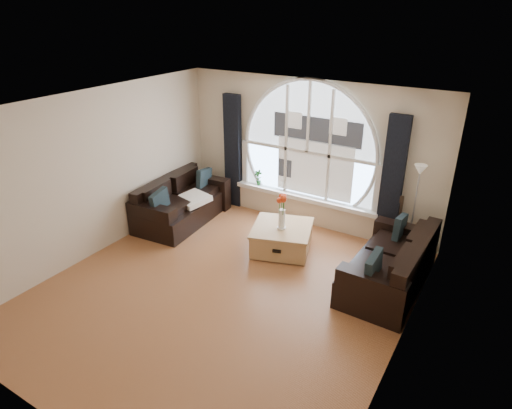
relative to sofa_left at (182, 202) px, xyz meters
name	(u,v)px	position (x,y,z in m)	size (l,w,h in m)	color
ground	(224,290)	(2.01, -1.46, -0.40)	(5.00, 5.50, 0.01)	brown
ceiling	(218,109)	(2.01, -1.46, 2.30)	(5.00, 5.50, 0.01)	silver
wall_back	(308,154)	(2.01, 1.29, 0.95)	(5.00, 0.01, 2.70)	beige
wall_front	(39,322)	(2.01, -4.21, 0.95)	(5.00, 0.01, 2.70)	beige
wall_left	(96,174)	(-0.49, -1.46, 0.95)	(0.01, 5.50, 2.70)	beige
wall_right	(409,259)	(4.51, -1.46, 0.95)	(0.01, 5.50, 2.70)	beige
attic_slope	(393,168)	(4.21, -1.46, 1.95)	(0.92, 5.50, 0.72)	silver
arched_window	(308,140)	(2.01, 1.26, 1.23)	(2.60, 0.06, 2.15)	silver
window_sill	(304,197)	(2.01, 1.19, 0.11)	(2.90, 0.22, 0.08)	white
window_frame	(308,140)	(2.01, 1.23, 1.23)	(2.76, 0.08, 2.15)	white
neighbor_house	(315,148)	(2.16, 1.24, 1.10)	(1.70, 0.02, 1.50)	silver
curtain_left	(233,152)	(0.41, 1.17, 0.75)	(0.35, 0.12, 2.30)	black
curtain_right	(392,183)	(3.61, 1.17, 0.75)	(0.35, 0.12, 2.30)	black
sofa_left	(182,202)	(0.00, 0.00, 0.00)	(0.94, 1.88, 0.84)	black
sofa_right	(389,263)	(4.01, -0.09, 0.00)	(0.95, 1.90, 0.85)	black
coffee_chest	(282,237)	(2.16, 0.03, -0.16)	(0.97, 0.97, 0.48)	tan
throw_blanket	(192,199)	(0.23, 0.03, 0.10)	(0.55, 0.55, 0.10)	silver
vase_flowers	(282,207)	(2.18, -0.02, 0.43)	(0.24, 0.24, 0.70)	white
floor_lamp	(413,212)	(4.05, 0.99, 0.40)	(0.24, 0.24, 1.60)	#B2B2B2
guitar	(399,223)	(3.85, 1.03, 0.13)	(0.36, 0.24, 1.06)	brown
potted_plant	(258,178)	(0.99, 1.19, 0.31)	(0.17, 0.11, 0.31)	#1E6023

